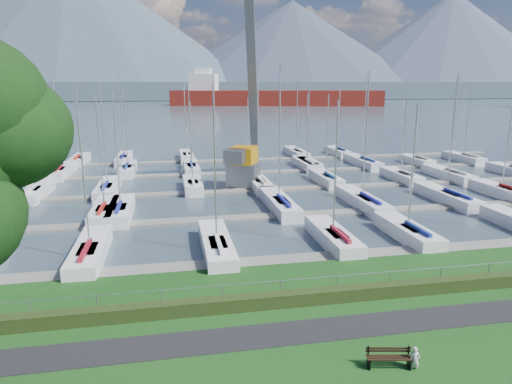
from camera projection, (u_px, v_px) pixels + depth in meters
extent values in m
cube|color=black|center=(317.00, 330.00, 20.83)|extent=(160.00, 2.00, 0.04)
cube|color=#3C4C57|center=(178.00, 103.00, 272.22)|extent=(800.00, 540.00, 0.20)
cube|color=#253413|center=(302.00, 298.00, 23.23)|extent=(80.00, 0.70, 0.70)
cylinder|color=gray|center=(300.00, 279.00, 23.42)|extent=(80.00, 0.04, 0.04)
cube|color=#445764|center=(176.00, 90.00, 337.63)|extent=(900.00, 80.00, 12.00)
cone|color=#3F4D5C|center=(74.00, 26.00, 377.98)|extent=(340.00, 340.00, 115.00)
cone|color=#3B4356|center=(292.00, 49.00, 425.68)|extent=(300.00, 300.00, 85.00)
cone|color=#424A60|center=(450.00, 44.00, 464.52)|extent=(320.00, 320.00, 100.00)
cube|color=#65625E|center=(273.00, 261.00, 29.48)|extent=(90.00, 1.60, 0.25)
cube|color=slate|center=(247.00, 218.00, 39.04)|extent=(90.00, 1.60, 0.25)
cube|color=slate|center=(231.00, 191.00, 48.59)|extent=(90.00, 1.60, 0.25)
cube|color=slate|center=(221.00, 174.00, 58.15)|extent=(90.00, 1.60, 0.25)
cube|color=slate|center=(213.00, 161.00, 67.70)|extent=(90.00, 1.60, 0.25)
cube|color=black|center=(369.00, 363.00, 18.04)|extent=(0.13, 0.40, 0.45)
cube|color=black|center=(368.00, 351.00, 18.12)|extent=(0.06, 0.06, 0.40)
cube|color=black|center=(409.00, 363.00, 18.04)|extent=(0.13, 0.40, 0.45)
cube|color=black|center=(408.00, 351.00, 18.12)|extent=(0.06, 0.06, 0.40)
cube|color=black|center=(390.00, 360.00, 17.84)|extent=(1.79, 0.44, 0.04)
cube|color=black|center=(389.00, 358.00, 17.99)|extent=(1.79, 0.44, 0.04)
cube|color=black|center=(388.00, 355.00, 18.13)|extent=(1.79, 0.44, 0.04)
cube|color=black|center=(388.00, 351.00, 18.14)|extent=(1.78, 0.38, 0.08)
cube|color=black|center=(388.00, 348.00, 18.12)|extent=(1.78, 0.38, 0.08)
imported|color=#B6B6BD|center=(415.00, 357.00, 17.89)|extent=(0.47, 0.39, 1.10)
sphere|color=black|center=(0.00, 130.00, 14.06)|extent=(4.34, 4.34, 4.34)
cube|color=slate|center=(244.00, 174.00, 50.74)|extent=(4.24, 4.24, 2.60)
cube|color=#C0820B|center=(243.00, 155.00, 50.26)|extent=(3.78, 4.17, 1.80)
cube|color=#585A60|center=(252.00, 72.00, 52.80)|extent=(3.78, 11.11, 19.89)
cube|color=#55575C|center=(235.00, 156.00, 48.08)|extent=(2.73, 2.83, 1.40)
cube|color=maroon|center=(276.00, 100.00, 241.11)|extent=(110.89, 44.63, 10.00)
cube|color=silver|center=(204.00, 85.00, 241.67)|extent=(17.03, 17.03, 12.00)
cube|color=silver|center=(203.00, 72.00, 240.05)|extent=(9.73, 9.73, 4.00)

